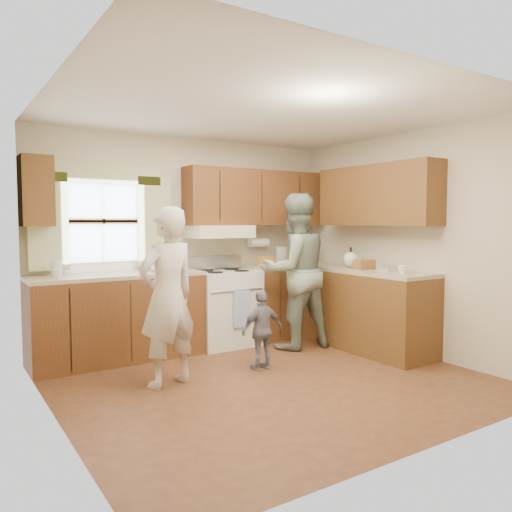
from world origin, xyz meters
TOP-DOWN VIEW (x-y plane):
  - room at (0.00, 0.00)m, footprint 3.80×3.80m
  - kitchen_fixtures at (0.62, 1.08)m, footprint 3.80×2.25m
  - stove at (0.30, 1.44)m, footprint 0.76×0.67m
  - woman_left at (-0.87, 0.38)m, footprint 0.67×0.52m
  - woman_right at (0.94, 0.85)m, footprint 0.95×0.78m
  - child at (0.13, 0.33)m, footprint 0.47×0.20m

SIDE VIEW (x-z plane):
  - child at x=0.13m, z-range 0.00..0.81m
  - stove at x=0.30m, z-range -0.07..1.00m
  - woman_left at x=-0.87m, z-range 0.00..1.63m
  - kitchen_fixtures at x=0.62m, z-range -0.24..1.91m
  - woman_right at x=0.94m, z-range 0.00..1.82m
  - room at x=0.00m, z-range -0.65..3.15m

